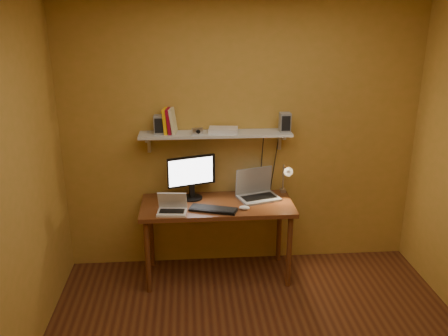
{
  "coord_description": "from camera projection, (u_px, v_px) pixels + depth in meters",
  "views": [
    {
      "loc": [
        -0.52,
        -2.74,
        2.46
      ],
      "look_at": [
        -0.21,
        1.18,
        1.13
      ],
      "focal_mm": 38.0,
      "sensor_mm": 36.0,
      "label": 1
    }
  ],
  "objects": [
    {
      "name": "room",
      "position": [
        271.0,
        201.0,
        3.0
      ],
      "size": [
        3.44,
        3.24,
        2.64
      ],
      "color": "#5A2F17",
      "rests_on": "ground"
    },
    {
      "name": "desk",
      "position": [
        217.0,
        212.0,
        4.39
      ],
      "size": [
        1.4,
        0.6,
        0.75
      ],
      "color": "#5E3416",
      "rests_on": "ground"
    },
    {
      "name": "wall_shelf",
      "position": [
        216.0,
        134.0,
        4.35
      ],
      "size": [
        1.4,
        0.25,
        0.21
      ],
      "color": "silver",
      "rests_on": "room"
    },
    {
      "name": "monitor",
      "position": [
        192.0,
        175.0,
        4.41
      ],
      "size": [
        0.45,
        0.25,
        0.42
      ],
      "rotation": [
        0.0,
        0.0,
        0.32
      ],
      "color": "black",
      "rests_on": "desk"
    },
    {
      "name": "laptop",
      "position": [
        256.0,
        190.0,
        4.49
      ],
      "size": [
        0.43,
        0.36,
        0.28
      ],
      "rotation": [
        0.0,
        0.0,
        0.3
      ],
      "color": "gray",
      "rests_on": "desk"
    },
    {
      "name": "netbook",
      "position": [
        172.0,
        207.0,
        4.16
      ],
      "size": [
        0.27,
        0.21,
        0.19
      ],
      "rotation": [
        0.0,
        0.0,
        -0.1
      ],
      "color": "white",
      "rests_on": "desk"
    },
    {
      "name": "keyboard",
      "position": [
        213.0,
        209.0,
        4.21
      ],
      "size": [
        0.44,
        0.27,
        0.02
      ],
      "primitive_type": "cube",
      "rotation": [
        0.0,
        0.0,
        -0.32
      ],
      "color": "black",
      "rests_on": "desk"
    },
    {
      "name": "mouse",
      "position": [
        244.0,
        208.0,
        4.23
      ],
      "size": [
        0.11,
        0.08,
        0.03
      ],
      "primitive_type": "ellipsoid",
      "rotation": [
        0.0,
        0.0,
        -0.23
      ],
      "color": "white",
      "rests_on": "desk"
    },
    {
      "name": "desk_lamp",
      "position": [
        286.0,
        176.0,
        4.47
      ],
      "size": [
        0.09,
        0.23,
        0.38
      ],
      "color": "silver",
      "rests_on": "desk"
    },
    {
      "name": "speaker_left",
      "position": [
        160.0,
        124.0,
        4.29
      ],
      "size": [
        0.1,
        0.1,
        0.17
      ],
      "primitive_type": "cube",
      "rotation": [
        0.0,
        0.0,
        -0.08
      ],
      "color": "gray",
      "rests_on": "wall_shelf"
    },
    {
      "name": "speaker_right",
      "position": [
        285.0,
        122.0,
        4.36
      ],
      "size": [
        0.1,
        0.1,
        0.18
      ],
      "primitive_type": "cube",
      "rotation": [
        0.0,
        0.0,
        0.01
      ],
      "color": "gray",
      "rests_on": "wall_shelf"
    },
    {
      "name": "books",
      "position": [
        169.0,
        121.0,
        4.29
      ],
      "size": [
        0.14,
        0.16,
        0.23
      ],
      "color": "#F9B70D",
      "rests_on": "wall_shelf"
    },
    {
      "name": "shelf_camera",
      "position": [
        197.0,
        131.0,
        4.28
      ],
      "size": [
        0.1,
        0.06,
        0.06
      ],
      "color": "silver",
      "rests_on": "wall_shelf"
    },
    {
      "name": "router",
      "position": [
        223.0,
        130.0,
        4.34
      ],
      "size": [
        0.28,
        0.21,
        0.04
      ],
      "primitive_type": "cube",
      "rotation": [
        0.0,
        0.0,
        -0.13
      ],
      "color": "white",
      "rests_on": "wall_shelf"
    }
  ]
}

